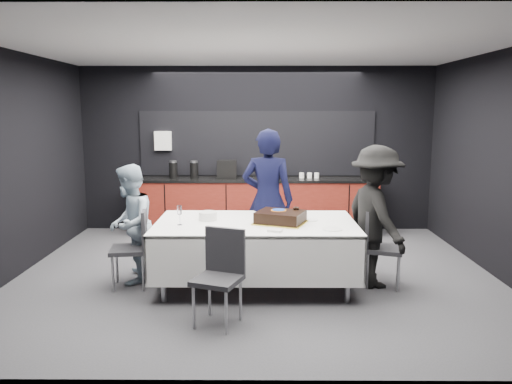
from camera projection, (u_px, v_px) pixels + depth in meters
ground at (256, 275)px, 6.33m from camera, size 6.00×6.00×0.00m
room_shell at (256, 127)px, 6.03m from camera, size 6.04×5.04×2.82m
kitchenette at (256, 201)px, 8.43m from camera, size 4.10×0.64×2.05m
party_table at (256, 233)px, 5.83m from camera, size 2.32×1.32×0.78m
cake_assembly at (281, 217)px, 5.73m from camera, size 0.68×0.62×0.17m
plate_stack at (208, 216)px, 5.89m from camera, size 0.21×0.21×0.10m
loose_plate_near at (229, 229)px, 5.46m from camera, size 0.19×0.19×0.01m
loose_plate_right_a at (310, 220)px, 5.88m from camera, size 0.19×0.19×0.01m
loose_plate_right_b at (332, 229)px, 5.44m from camera, size 0.22×0.22×0.01m
loose_plate_far at (268, 216)px, 6.08m from camera, size 0.20×0.20×0.01m
fork_pile at (275, 231)px, 5.34m from camera, size 0.17×0.14×0.02m
champagne_flute at (179, 211)px, 5.63m from camera, size 0.06×0.06×0.22m
chair_left at (136, 242)px, 5.84m from camera, size 0.48×0.48×0.92m
chair_right at (378, 241)px, 5.88m from camera, size 0.53×0.53×0.92m
chair_near at (221, 269)px, 4.86m from camera, size 0.54×0.54×0.92m
person_center at (268, 200)px, 6.47m from camera, size 0.73×0.54×1.84m
person_left at (130, 224)px, 5.98m from camera, size 0.56×0.71×1.43m
person_right at (376, 217)px, 5.83m from camera, size 0.91×1.21×1.67m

